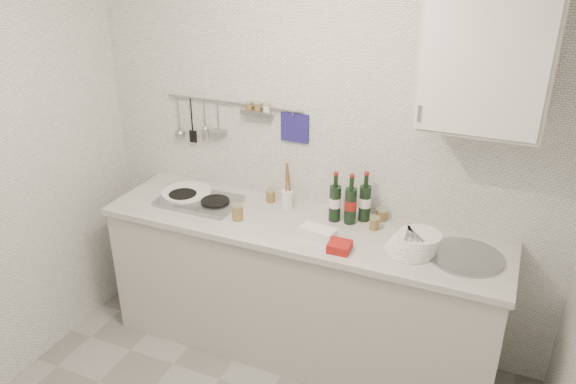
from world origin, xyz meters
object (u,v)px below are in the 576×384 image
Objects in this scene: plate_stack_hob at (185,194)px; plate_stack_sink at (414,243)px; utensil_crock at (287,197)px; wall_cabinet at (487,58)px; wine_bottles at (350,198)px.

plate_stack_sink reaches higher than plate_stack_hob.
plate_stack_hob is at bearing -169.40° from utensil_crock.
wall_cabinet reaches higher than utensil_crock.
wall_cabinet is 2.38× the size of plate_stack_sink.
wall_cabinet is 1.09m from wine_bottles.
wine_bottles is 1.01× the size of utensil_crock.
plate_stack_sink is at bearing -3.21° from plate_stack_hob.
plate_stack_sink is at bearing -143.74° from wall_cabinet.
plate_stack_sink is at bearing -24.24° from wine_bottles.
wall_cabinet is at bearing 36.26° from plate_stack_sink.
wall_cabinet reaches higher than plate_stack_hob.
wall_cabinet is 2.28× the size of utensil_crock.
utensil_crock reaches higher than plate_stack_hob.
plate_stack_hob is at bearing 176.79° from plate_stack_sink.
wine_bottles is (-0.65, 0.03, -0.87)m from wall_cabinet.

